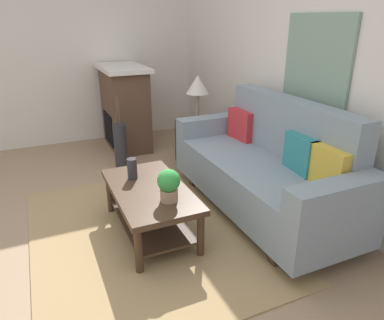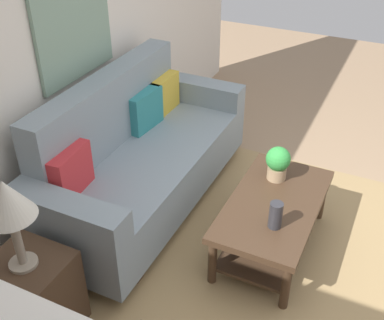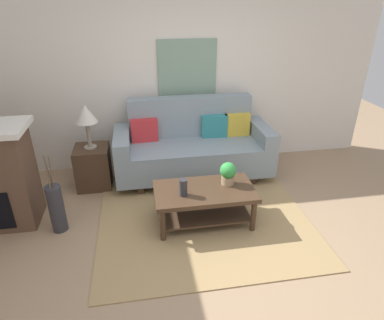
{
  "view_description": "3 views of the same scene",
  "coord_description": "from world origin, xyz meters",
  "px_view_note": "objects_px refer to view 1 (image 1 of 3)",
  "views": [
    {
      "loc": [
        2.61,
        -0.25,
        1.77
      ],
      "look_at": [
        -0.03,
        0.94,
        0.61
      ],
      "focal_mm": 33.34,
      "sensor_mm": 36.0,
      "label": 1
    },
    {
      "loc": [
        -2.61,
        -0.08,
        2.51
      ],
      "look_at": [
        0.04,
        1.19,
        0.56
      ],
      "focal_mm": 44.97,
      "sensor_mm": 36.0,
      "label": 2
    },
    {
      "loc": [
        -0.67,
        -2.54,
        2.35
      ],
      "look_at": [
        -0.06,
        1.01,
        0.56
      ],
      "focal_mm": 31.38,
      "sensor_mm": 36.0,
      "label": 3
    }
  ],
  "objects_px": {
    "couch": "(265,169)",
    "table_lamp": "(198,87)",
    "coffee_table": "(150,200)",
    "potted_plant_tabletop": "(169,184)",
    "framed_painting": "(317,59)",
    "fireplace": "(125,107)",
    "throw_pillow_mustard": "(329,167)",
    "side_table": "(197,142)",
    "throw_pillow_crimson": "(241,125)",
    "tabletop_vase": "(132,169)",
    "throw_pillow_teal": "(301,154)",
    "floor_vase": "(121,146)"
  },
  "relations": [
    {
      "from": "coffee_table",
      "to": "fireplace",
      "type": "height_order",
      "value": "fireplace"
    },
    {
      "from": "table_lamp",
      "to": "coffee_table",
      "type": "bearing_deg",
      "value": -39.01
    },
    {
      "from": "throw_pillow_mustard",
      "to": "side_table",
      "type": "distance_m",
      "value": 2.06
    },
    {
      "from": "throw_pillow_teal",
      "to": "potted_plant_tabletop",
      "type": "bearing_deg",
      "value": -95.51
    },
    {
      "from": "throw_pillow_mustard",
      "to": "tabletop_vase",
      "type": "xyz_separation_m",
      "value": [
        -0.96,
        -1.33,
        -0.16
      ]
    },
    {
      "from": "table_lamp",
      "to": "floor_vase",
      "type": "height_order",
      "value": "table_lamp"
    },
    {
      "from": "coffee_table",
      "to": "table_lamp",
      "type": "relative_size",
      "value": 1.93
    },
    {
      "from": "coffee_table",
      "to": "potted_plant_tabletop",
      "type": "relative_size",
      "value": 4.2
    },
    {
      "from": "couch",
      "to": "framed_painting",
      "type": "bearing_deg",
      "value": 90.0
    },
    {
      "from": "potted_plant_tabletop",
      "to": "floor_vase",
      "type": "distance_m",
      "value": 1.9
    },
    {
      "from": "throw_pillow_mustard",
      "to": "floor_vase",
      "type": "relative_size",
      "value": 0.66
    },
    {
      "from": "throw_pillow_crimson",
      "to": "tabletop_vase",
      "type": "distance_m",
      "value": 1.38
    },
    {
      "from": "throw_pillow_crimson",
      "to": "side_table",
      "type": "height_order",
      "value": "throw_pillow_crimson"
    },
    {
      "from": "couch",
      "to": "framed_painting",
      "type": "xyz_separation_m",
      "value": [
        0.0,
        0.47,
        1.0
      ]
    },
    {
      "from": "throw_pillow_crimson",
      "to": "side_table",
      "type": "relative_size",
      "value": 0.64
    },
    {
      "from": "throw_pillow_mustard",
      "to": "potted_plant_tabletop",
      "type": "distance_m",
      "value": 1.26
    },
    {
      "from": "throw_pillow_mustard",
      "to": "throw_pillow_crimson",
      "type": "bearing_deg",
      "value": 180.0
    },
    {
      "from": "couch",
      "to": "table_lamp",
      "type": "distance_m",
      "value": 1.47
    },
    {
      "from": "throw_pillow_teal",
      "to": "tabletop_vase",
      "type": "relative_size",
      "value": 1.91
    },
    {
      "from": "throw_pillow_crimson",
      "to": "coffee_table",
      "type": "bearing_deg",
      "value": -64.77
    },
    {
      "from": "couch",
      "to": "throw_pillow_mustard",
      "type": "xyz_separation_m",
      "value": [
        0.65,
        0.13,
        0.25
      ]
    },
    {
      "from": "potted_plant_tabletop",
      "to": "floor_vase",
      "type": "height_order",
      "value": "potted_plant_tabletop"
    },
    {
      "from": "couch",
      "to": "table_lamp",
      "type": "height_order",
      "value": "table_lamp"
    },
    {
      "from": "throw_pillow_crimson",
      "to": "tabletop_vase",
      "type": "relative_size",
      "value": 1.91
    },
    {
      "from": "throw_pillow_crimson",
      "to": "table_lamp",
      "type": "bearing_deg",
      "value": -164.1
    },
    {
      "from": "table_lamp",
      "to": "fireplace",
      "type": "height_order",
      "value": "fireplace"
    },
    {
      "from": "throw_pillow_crimson",
      "to": "framed_painting",
      "type": "bearing_deg",
      "value": 27.6
    },
    {
      "from": "potted_plant_tabletop",
      "to": "fireplace",
      "type": "height_order",
      "value": "fireplace"
    },
    {
      "from": "throw_pillow_mustard",
      "to": "fireplace",
      "type": "bearing_deg",
      "value": -163.98
    },
    {
      "from": "tabletop_vase",
      "to": "potted_plant_tabletop",
      "type": "bearing_deg",
      "value": 16.09
    },
    {
      "from": "throw_pillow_teal",
      "to": "tabletop_vase",
      "type": "distance_m",
      "value": 1.48
    },
    {
      "from": "throw_pillow_mustard",
      "to": "framed_painting",
      "type": "xyz_separation_m",
      "value": [
        -0.65,
        0.34,
        0.75
      ]
    },
    {
      "from": "couch",
      "to": "throw_pillow_mustard",
      "type": "distance_m",
      "value": 0.71
    },
    {
      "from": "potted_plant_tabletop",
      "to": "floor_vase",
      "type": "relative_size",
      "value": 0.48
    },
    {
      "from": "couch",
      "to": "floor_vase",
      "type": "xyz_separation_m",
      "value": [
        -1.66,
        -1.0,
        -0.16
      ]
    },
    {
      "from": "tabletop_vase",
      "to": "table_lamp",
      "type": "height_order",
      "value": "table_lamp"
    },
    {
      "from": "potted_plant_tabletop",
      "to": "side_table",
      "type": "height_order",
      "value": "potted_plant_tabletop"
    },
    {
      "from": "throw_pillow_mustard",
      "to": "side_table",
      "type": "relative_size",
      "value": 0.64
    },
    {
      "from": "throw_pillow_mustard",
      "to": "floor_vase",
      "type": "xyz_separation_m",
      "value": [
        -2.31,
        -1.12,
        -0.41
      ]
    },
    {
      "from": "couch",
      "to": "framed_painting",
      "type": "relative_size",
      "value": 2.6
    },
    {
      "from": "couch",
      "to": "framed_painting",
      "type": "height_order",
      "value": "framed_painting"
    },
    {
      "from": "tabletop_vase",
      "to": "floor_vase",
      "type": "height_order",
      "value": "tabletop_vase"
    },
    {
      "from": "throw_pillow_teal",
      "to": "framed_painting",
      "type": "relative_size",
      "value": 0.44
    },
    {
      "from": "throw_pillow_mustard",
      "to": "tabletop_vase",
      "type": "bearing_deg",
      "value": -125.95
    },
    {
      "from": "throw_pillow_mustard",
      "to": "side_table",
      "type": "xyz_separation_m",
      "value": [
        -2.01,
        -0.2,
        -0.4
      ]
    },
    {
      "from": "coffee_table",
      "to": "side_table",
      "type": "height_order",
      "value": "side_table"
    },
    {
      "from": "potted_plant_tabletop",
      "to": "side_table",
      "type": "bearing_deg",
      "value": 148.21
    },
    {
      "from": "potted_plant_tabletop",
      "to": "framed_painting",
      "type": "xyz_separation_m",
      "value": [
        -0.21,
        1.52,
        0.86
      ]
    },
    {
      "from": "throw_pillow_teal",
      "to": "coffee_table",
      "type": "bearing_deg",
      "value": -107.3
    },
    {
      "from": "throw_pillow_teal",
      "to": "coffee_table",
      "type": "distance_m",
      "value": 1.36
    }
  ]
}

